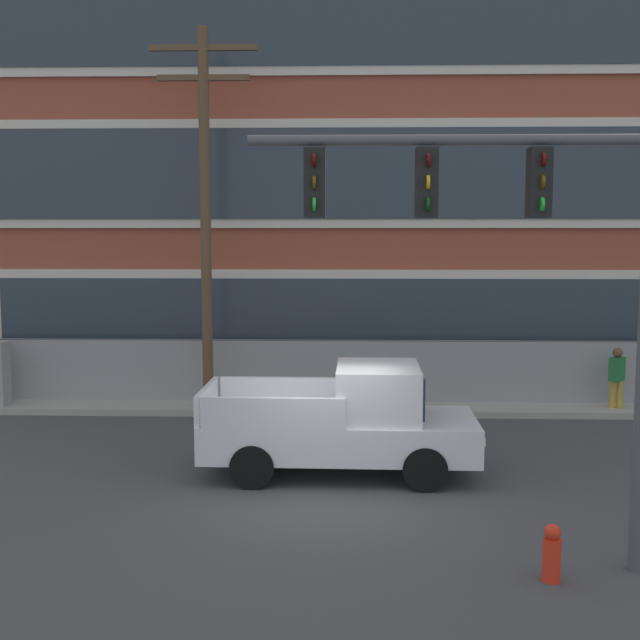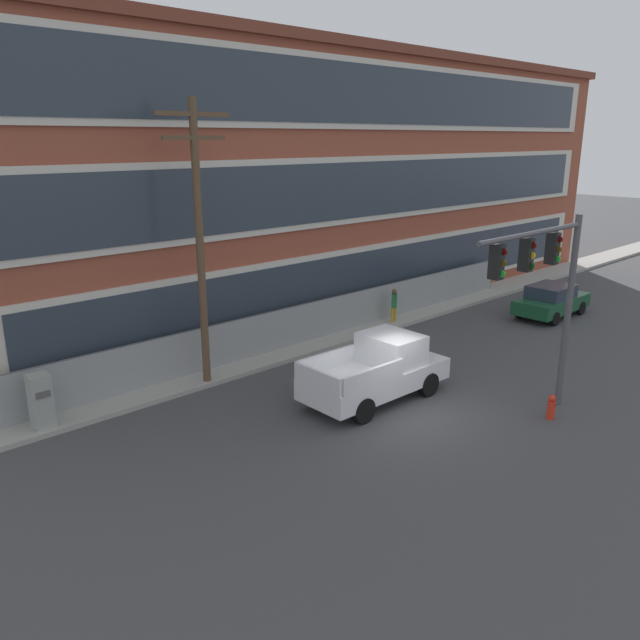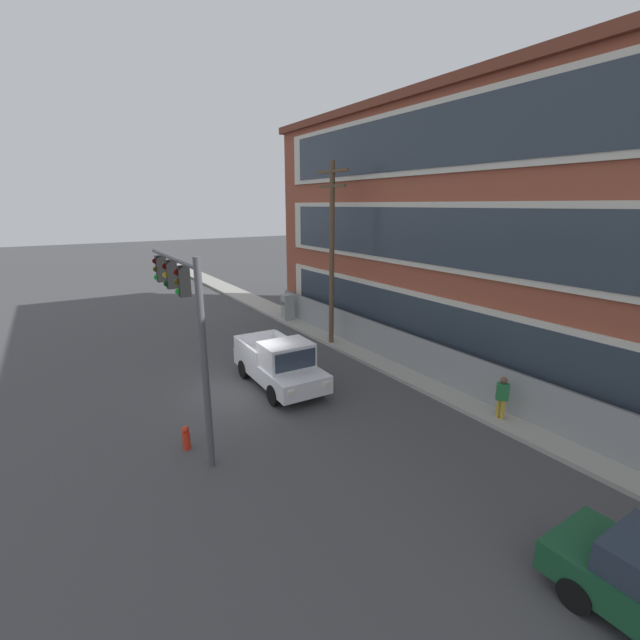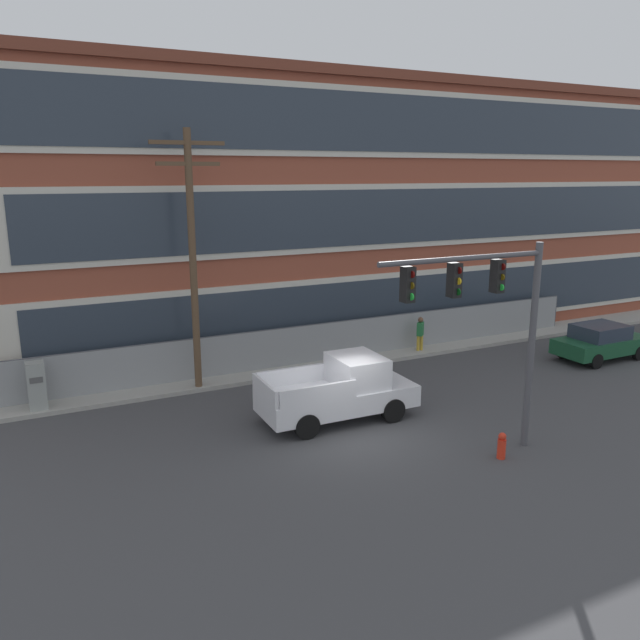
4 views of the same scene
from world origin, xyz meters
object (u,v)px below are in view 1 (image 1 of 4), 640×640
object	(u,v)px
utility_pole_near_corner	(205,205)
fire_hydrant	(552,553)
traffic_signal_mast	(520,244)
pedestrian_near_cabinet	(617,376)
pickup_truck_white	(347,423)

from	to	relation	value
utility_pole_near_corner	fire_hydrant	distance (m)	12.27
traffic_signal_mast	fire_hydrant	world-z (taller)	traffic_signal_mast
traffic_signal_mast	pedestrian_near_cabinet	xyz separation A→B (m)	(4.54, 9.37, -3.45)
fire_hydrant	pedestrian_near_cabinet	bearing A→B (deg)	67.25
traffic_signal_mast	pedestrian_near_cabinet	size ratio (longest dim) A/B	3.59
pedestrian_near_cabinet	fire_hydrant	size ratio (longest dim) A/B	2.17
traffic_signal_mast	utility_pole_near_corner	world-z (taller)	utility_pole_near_corner
pickup_truck_white	utility_pole_near_corner	xyz separation A→B (m)	(-3.45, 4.81, 4.25)
traffic_signal_mast	fire_hydrant	xyz separation A→B (m)	(0.45, -0.38, -4.05)
pickup_truck_white	utility_pole_near_corner	bearing A→B (deg)	125.65
traffic_signal_mast	pedestrian_near_cabinet	distance (m)	10.97
pedestrian_near_cabinet	traffic_signal_mast	bearing A→B (deg)	-115.84
fire_hydrant	traffic_signal_mast	bearing A→B (deg)	139.49
traffic_signal_mast	fire_hydrant	bearing A→B (deg)	-40.51
traffic_signal_mast	fire_hydrant	size ratio (longest dim) A/B	7.78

